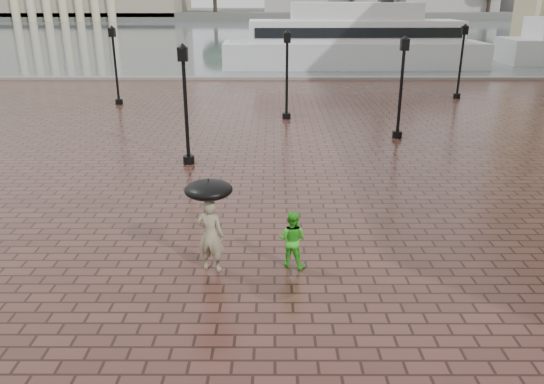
# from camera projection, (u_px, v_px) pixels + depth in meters

# --- Properties ---
(ground) EXTENTS (300.00, 300.00, 0.00)m
(ground) POSITION_uv_depth(u_px,v_px,m) (400.00, 303.00, 11.30)
(ground) COLOR #3D231C
(ground) RESTS_ON ground
(harbour_water) EXTENTS (240.00, 240.00, 0.00)m
(harbour_water) POSITION_uv_depth(u_px,v_px,m) (288.00, 31.00, 97.53)
(harbour_water) COLOR #4B575B
(harbour_water) RESTS_ON ground
(quay_edge) EXTENTS (80.00, 0.60, 0.30)m
(quay_edge) POSITION_uv_depth(u_px,v_px,m) (308.00, 79.00, 41.29)
(quay_edge) COLOR slate
(quay_edge) RESTS_ON ground
(far_shore) EXTENTS (300.00, 60.00, 2.00)m
(far_shore) POSITION_uv_depth(u_px,v_px,m) (282.00, 13.00, 160.91)
(far_shore) COLOR #4C4C47
(far_shore) RESTS_ON ground
(street_lamps) EXTENTS (21.44, 14.44, 4.40)m
(street_lamps) POSITION_uv_depth(u_px,v_px,m) (295.00, 75.00, 26.98)
(street_lamps) COLOR black
(street_lamps) RESTS_ON ground
(adult_pedestrian) EXTENTS (0.75, 0.60, 1.80)m
(adult_pedestrian) POSITION_uv_depth(u_px,v_px,m) (211.00, 235.00, 12.37)
(adult_pedestrian) COLOR gray
(adult_pedestrian) RESTS_ON ground
(child_pedestrian) EXTENTS (0.83, 0.74, 1.41)m
(child_pedestrian) POSITION_uv_depth(u_px,v_px,m) (292.00, 239.00, 12.60)
(child_pedestrian) COLOR green
(child_pedestrian) RESTS_ON ground
(ferry_near) EXTENTS (23.39, 6.07, 7.64)m
(ferry_near) POSITION_uv_depth(u_px,v_px,m) (354.00, 41.00, 47.51)
(ferry_near) COLOR #BABABA
(ferry_near) RESTS_ON ground
(umbrella) EXTENTS (1.10, 1.10, 1.17)m
(umbrella) POSITION_uv_depth(u_px,v_px,m) (209.00, 190.00, 11.98)
(umbrella) COLOR black
(umbrella) RESTS_ON ground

